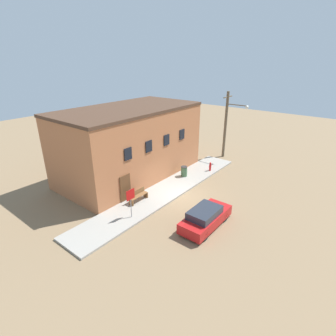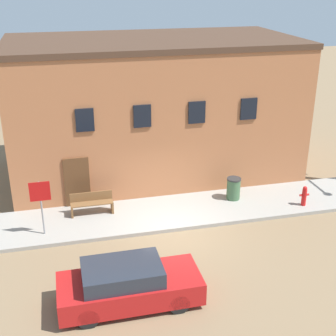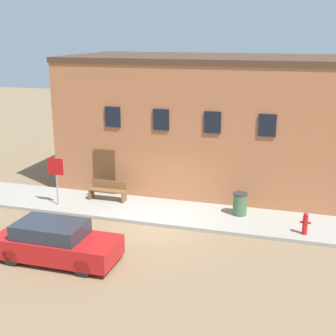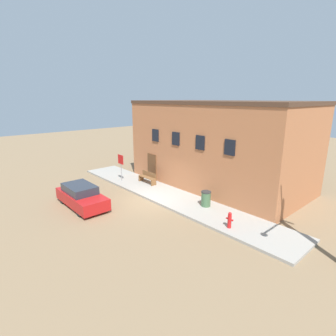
# 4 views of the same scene
# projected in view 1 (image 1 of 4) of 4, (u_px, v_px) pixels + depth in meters

# --- Properties ---
(ground_plane) EXTENTS (80.00, 80.00, 0.00)m
(ground_plane) POSITION_uv_depth(u_px,v_px,m) (180.00, 196.00, 20.64)
(ground_plane) COLOR #846B4C
(sidewalk) EXTENTS (18.18, 2.76, 0.15)m
(sidewalk) POSITION_uv_depth(u_px,v_px,m) (167.00, 190.00, 21.40)
(sidewalk) COLOR #9E998E
(sidewalk) RESTS_ON ground
(brick_building) EXTENTS (12.77, 6.63, 6.22)m
(brick_building) POSITION_uv_depth(u_px,v_px,m) (130.00, 143.00, 23.29)
(brick_building) COLOR #B26B42
(brick_building) RESTS_ON ground
(fire_hydrant) EXTENTS (0.40, 0.19, 0.84)m
(fire_hydrant) POSITION_uv_depth(u_px,v_px,m) (210.00, 166.00, 24.83)
(fire_hydrant) COLOR red
(fire_hydrant) RESTS_ON sidewalk
(stop_sign) EXTENTS (0.72, 0.06, 2.06)m
(stop_sign) POSITION_uv_depth(u_px,v_px,m) (131.00, 198.00, 17.14)
(stop_sign) COLOR gray
(stop_sign) RESTS_ON sidewalk
(bench) EXTENTS (1.64, 0.44, 0.84)m
(bench) POSITION_uv_depth(u_px,v_px,m) (138.00, 196.00, 19.53)
(bench) COLOR brown
(bench) RESTS_ON sidewalk
(trash_bin) EXTENTS (0.59, 0.59, 0.92)m
(trash_bin) POSITION_uv_depth(u_px,v_px,m) (184.00, 171.00, 23.67)
(trash_bin) COLOR #426642
(trash_bin) RESTS_ON sidewalk
(utility_pole) EXTENTS (1.80, 2.43, 6.99)m
(utility_pole) POSITION_uv_depth(u_px,v_px,m) (227.00, 123.00, 27.46)
(utility_pole) COLOR brown
(utility_pole) RESTS_ON ground
(parked_car) EXTENTS (4.10, 1.66, 1.32)m
(parked_car) POSITION_uv_depth(u_px,v_px,m) (206.00, 217.00, 16.76)
(parked_car) COLOR black
(parked_car) RESTS_ON ground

